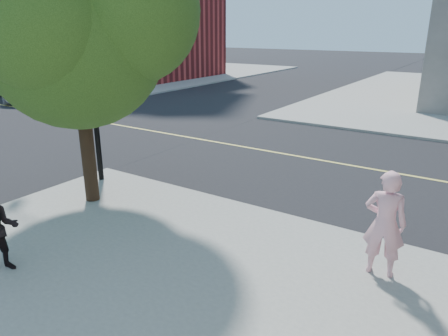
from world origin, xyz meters
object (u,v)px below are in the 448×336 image
Objects in this scene: street_tree at (77,15)px; car_a at (25,85)px; man_on_phone at (385,224)px; signal_pole at (29,26)px.

street_tree is 18.24m from car_a.
street_tree is (-6.42, -0.50, 3.24)m from man_on_phone.
signal_pole reaches higher than man_on_phone.
man_on_phone is at bearing -84.60° from car_a.
street_tree reaches higher than man_on_phone.
signal_pole is 0.80× the size of car_a.
car_a is (-15.89, 8.29, -3.43)m from street_tree.
street_tree reaches higher than car_a.
car_a is at bearing 152.45° from street_tree.
street_tree is at bearing -92.91° from car_a.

